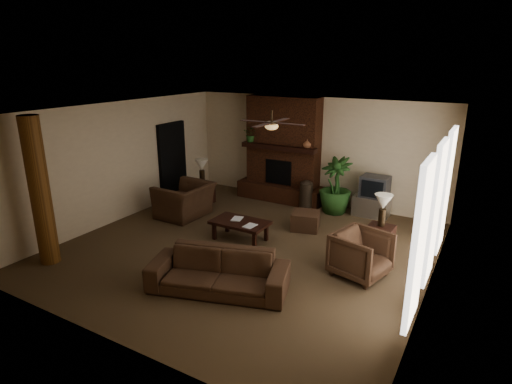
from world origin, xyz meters
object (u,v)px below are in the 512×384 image
Objects in this scene: log_column at (40,192)px; floor_plant at (335,197)px; armchair_left at (184,195)px; floor_vase at (306,193)px; sofa at (218,265)px; lamp_left at (202,166)px; side_table_left at (202,193)px; armchair_right at (361,252)px; ottoman at (305,221)px; coffee_table at (240,224)px; side_table_right at (380,239)px; lamp_right at (383,204)px; tv_stand at (371,206)px.

log_column is 1.97× the size of floor_plant.
floor_vase is (2.37, 1.98, -0.12)m from armchair_left.
lamp_left is (-2.97, 3.53, 0.55)m from sofa.
armchair_right is at bearing -20.60° from side_table_left.
ottoman is at bearing -5.73° from side_table_left.
coffee_table is 2.89m from floor_plant.
coffee_table is 2.56m from floor_vase.
floor_vase is 2.83m from side_table_right.
log_column is 3.89m from coffee_table.
lamp_right is at bearing -47.17° from floor_plant.
lamp_left reaches higher than armchair_right.
sofa is at bearing -103.28° from tv_stand.
ottoman is 3.28m from lamp_left.
armchair_right is at bearing -76.59° from tv_stand.
floor_vase is at bearing 59.61° from log_column.
floor_vase is at bearing 53.63° from armchair_right.
lamp_right reaches higher than armchair_left.
ottoman is 0.71× the size of tv_stand.
log_column reaches higher than side_table_right.
lamp_left reaches higher than tv_stand.
side_table_left is 4.98m from side_table_right.
side_table_left is at bearing -83.09° from lamp_left.
armchair_left is at bearing -76.50° from side_table_left.
armchair_left is at bearing 78.01° from log_column.
log_column is 4.67× the size of ottoman.
armchair_left is 2.02m from coffee_table.
log_column reaches higher than ottoman.
lamp_left is at bearing 84.24° from log_column.
tv_stand is at bearing 26.40° from armchair_right.
log_column is at bearing -145.88° from lamp_right.
lamp_right reaches higher than armchair_right.
armchair_left is 3.09m from floor_vase.
floor_plant is 2.58× the size of side_table_right.
log_column is 5.09× the size of side_table_left.
tv_stand reaches higher than coffee_table.
armchair_left is 2.09× the size of ottoman.
ottoman is (0.96, 1.27, -0.17)m from coffee_table.
side_table_right is (0.71, -1.97, 0.03)m from tv_stand.
armchair_right is 3.28m from floor_plant.
armchair_right is 5.22m from side_table_left.
armchair_left reaches higher than sofa.
floor_vase is at bearing 113.19° from ottoman.
floor_plant is 2.39m from lamp_right.
side_table_right is (1.78, -0.37, 0.08)m from ottoman.
log_column is 3.64× the size of floor_vase.
coffee_table is at bearing 99.12° from armchair_right.
lamp_left is (-0.25, 1.06, 0.45)m from armchair_left.
side_table_left is at bearing 172.64° from lamp_right.
side_table_right is at bearing -47.89° from floor_plant.
tv_stand is at bearing 12.15° from floor_vase.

